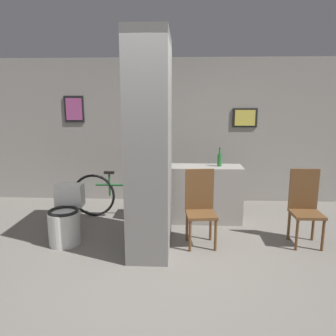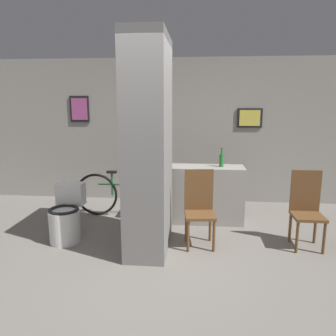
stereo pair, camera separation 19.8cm
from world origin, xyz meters
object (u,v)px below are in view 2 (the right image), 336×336
Objects in this scene: bottle_tall at (222,160)px; chair_by_doorway at (306,207)px; chair_near_pillar at (199,206)px; toilet at (66,218)px; bicycle at (129,194)px.

chair_by_doorway is at bearing -36.97° from bottle_tall.
bottle_tall reaches higher than chair_near_pillar.
chair_by_doorway is (1.36, 0.07, 0.00)m from chair_near_pillar.
chair_by_doorway is (3.13, 0.13, 0.20)m from toilet.
chair_by_doorway is 0.56× the size of bicycle.
toilet is at bearing -177.42° from chair_by_doorway.
chair_near_pillar is 1.50m from bicycle.
chair_by_doorway reaches higher than toilet.
chair_near_pillar is 0.56× the size of bicycle.
chair_near_pillar is 1.00× the size of chair_by_doorway.
chair_near_pillar is at bearing -176.60° from chair_by_doorway.
chair_near_pillar reaches higher than toilet.
chair_by_doorway reaches higher than bicycle.
chair_by_doorway is at bearing 2.31° from toilet.
toilet is at bearing -121.95° from bicycle.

